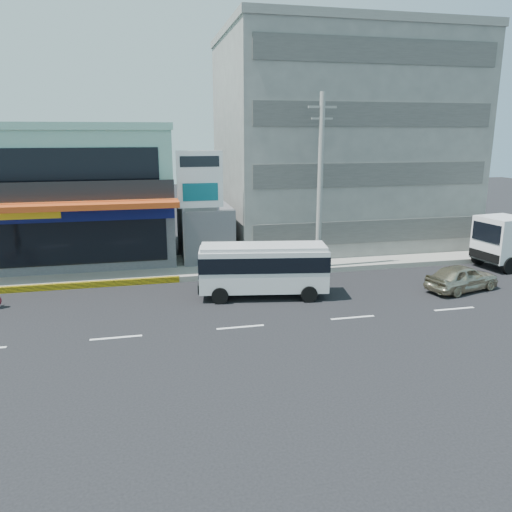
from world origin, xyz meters
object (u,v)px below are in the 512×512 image
Objects in this scene: concrete_building at (338,145)px; sedan at (462,278)px; shop_building at (73,196)px; billboard at (200,186)px; utility_pole_near at (320,183)px; satellite_dish at (206,205)px; minibus at (263,266)px.

sedan is at bearing -81.11° from concrete_building.
shop_building is 3.07× the size of sedan.
billboard is at bearing -151.08° from concrete_building.
shop_building is 15.50m from utility_pole_near.
billboard is (-10.50, -5.80, -2.07)m from concrete_building.
billboard is (-0.50, -1.80, 1.35)m from satellite_dish.
utility_pole_near reaches higher than sedan.
shop_building is 23.31m from sedan.
concrete_building reaches higher than minibus.
shop_building is 8.92m from billboard.
shop_building is 1.24× the size of utility_pole_near.
sedan is at bearing -30.04° from shop_building.
sedan is (1.97, -12.60, -6.31)m from concrete_building.
concrete_building reaches higher than utility_pole_near.
satellite_dish is (8.00, -2.95, -0.42)m from shop_building.
utility_pole_near reaches higher than satellite_dish.
concrete_building is 11.30m from satellite_dish.
billboard is 1.71× the size of sedan.
shop_building is 14.43m from minibus.
utility_pole_near is 2.47× the size of sedan.
utility_pole_near is 1.55× the size of minibus.
billboard is 1.07× the size of minibus.
concrete_building reaches higher than satellite_dish.
billboard is at bearing 164.52° from utility_pole_near.
shop_building is 1.92× the size of minibus.
shop_building reaches higher than minibus.
satellite_dish is 0.22× the size of billboard.
shop_building reaches higher than satellite_dish.
concrete_building is 8.79m from utility_pole_near.
utility_pole_near reaches higher than billboard.
shop_building is 8.54m from satellite_dish.
minibus reaches higher than sedan.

